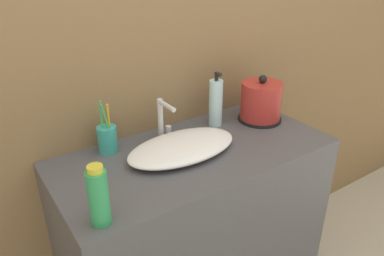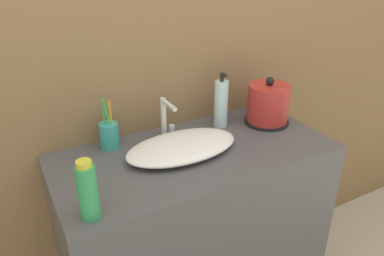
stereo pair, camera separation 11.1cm
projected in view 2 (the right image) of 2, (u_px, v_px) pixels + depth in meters
wall_back at (162, 31)px, 1.44m from camera, size 6.00×0.04×2.60m
vanity_counter at (195, 243)px, 1.60m from camera, size 1.05×0.50×0.90m
sink_basin at (182, 147)px, 1.38m from camera, size 0.43×0.24×0.05m
faucet at (166, 117)px, 1.47m from camera, size 0.06×0.12×0.16m
electric_kettle at (268, 105)px, 1.59m from camera, size 0.19×0.19×0.21m
toothbrush_cup at (109, 135)px, 1.40m from camera, size 0.07×0.07×0.20m
lotion_bottle at (221, 104)px, 1.56m from camera, size 0.06×0.06×0.23m
shampoo_bottle at (88, 191)px, 1.02m from camera, size 0.06×0.06×0.18m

